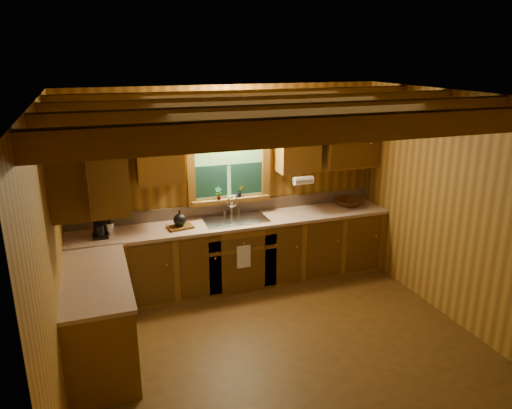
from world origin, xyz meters
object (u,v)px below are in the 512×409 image
Objects in this scene: coffee_maker at (99,225)px; cutting_board at (180,227)px; sink at (236,223)px; wicker_basket at (349,203)px.

coffee_maker is 0.96m from cutting_board.
sink is 2.72× the size of cutting_board.
sink reaches higher than wicker_basket.
cutting_board is at bearing -4.07° from coffee_maker.
wicker_basket reaches higher than cutting_board.
wicker_basket is (2.44, 0.11, 0.03)m from cutting_board.
coffee_maker reaches higher than wicker_basket.
cutting_board is (-0.74, -0.06, 0.06)m from sink.
coffee_maker is (-1.68, -0.03, 0.19)m from sink.
sink and coffee_maker have the same top height.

